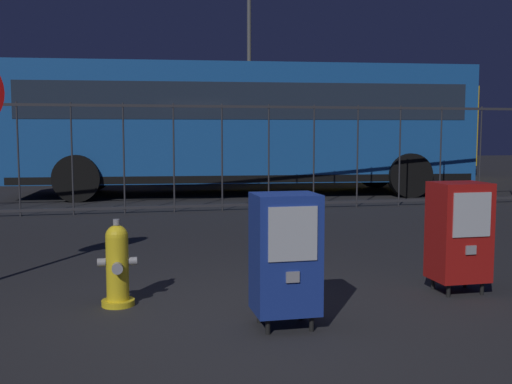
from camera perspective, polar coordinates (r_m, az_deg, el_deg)
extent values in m
plane|color=#262628|center=(4.87, -0.36, -12.06)|extent=(60.00, 60.00, 0.00)
cylinder|color=yellow|center=(5.44, -12.73, -10.02)|extent=(0.28, 0.28, 0.05)
cylinder|color=yellow|center=(5.36, -12.80, -6.93)|extent=(0.19, 0.19, 0.55)
sphere|color=yellow|center=(5.31, -12.86, -4.04)|extent=(0.19, 0.19, 0.19)
cylinder|color=gray|center=(5.29, -12.89, -2.75)|extent=(0.06, 0.06, 0.05)
cylinder|color=gray|center=(5.23, -12.81, -6.96)|extent=(0.09, 0.08, 0.09)
cylinder|color=gray|center=(5.35, -14.21, -6.39)|extent=(0.07, 0.07, 0.07)
cylinder|color=gray|center=(5.35, -11.41, -6.33)|extent=(0.07, 0.07, 0.07)
cylinder|color=black|center=(4.58, 1.11, -12.42)|extent=(0.04, 0.04, 0.12)
cylinder|color=black|center=(4.67, 5.21, -12.09)|extent=(0.04, 0.04, 0.12)
cylinder|color=black|center=(4.84, 0.30, -11.42)|extent=(0.04, 0.04, 0.12)
cylinder|color=black|center=(4.92, 4.19, -11.14)|extent=(0.04, 0.04, 0.12)
cube|color=navy|center=(4.62, 2.74, -5.71)|extent=(0.48, 0.40, 0.90)
cube|color=#B2B7BF|center=(4.39, 3.46, -3.92)|extent=(0.36, 0.01, 0.40)
cube|color=gray|center=(4.45, 3.44, -7.93)|extent=(0.10, 0.02, 0.08)
cylinder|color=black|center=(5.82, 17.51, -8.75)|extent=(0.04, 0.04, 0.12)
cylinder|color=black|center=(5.99, 20.32, -8.43)|extent=(0.04, 0.04, 0.12)
cylinder|color=black|center=(6.05, 16.17, -8.15)|extent=(0.04, 0.04, 0.12)
cylinder|color=black|center=(6.22, 18.91, -7.87)|extent=(0.04, 0.04, 0.12)
cube|color=#9E1411|center=(5.92, 18.38, -3.49)|extent=(0.48, 0.40, 0.90)
cube|color=#B2B7BF|center=(5.72, 19.50, -2.02)|extent=(0.36, 0.01, 0.40)
cube|color=gray|center=(5.77, 19.41, -5.12)|extent=(0.10, 0.02, 0.08)
cube|color=#2D2D33|center=(11.36, -7.73, 7.95)|extent=(18.00, 0.04, 0.05)
cube|color=#2D2D33|center=(11.43, -7.61, -1.36)|extent=(18.00, 0.04, 0.05)
cylinder|color=#2D2D33|center=(11.44, -21.28, 2.84)|extent=(0.03, 0.03, 2.00)
cylinder|color=#2D2D33|center=(11.34, -16.77, 2.96)|extent=(0.03, 0.03, 2.00)
cylinder|color=#2D2D33|center=(11.32, -12.22, 3.07)|extent=(0.03, 0.03, 2.00)
cylinder|color=#2D2D33|center=(11.36, -7.67, 3.15)|extent=(0.03, 0.03, 2.00)
cylinder|color=#2D2D33|center=(11.47, -3.18, 3.22)|extent=(0.03, 0.03, 2.00)
cylinder|color=#2D2D33|center=(11.65, 1.20, 3.26)|extent=(0.03, 0.03, 2.00)
cylinder|color=#2D2D33|center=(11.90, 5.42, 3.29)|extent=(0.03, 0.03, 2.00)
cylinder|color=#2D2D33|center=(12.21, 9.44, 3.30)|extent=(0.03, 0.03, 2.00)
cylinder|color=#2D2D33|center=(12.57, 13.25, 3.29)|extent=(0.03, 0.03, 2.00)
cylinder|color=#2D2D33|center=(12.99, 16.83, 3.27)|extent=(0.03, 0.03, 2.00)
cylinder|color=#2D2D33|center=(13.46, 20.18, 3.24)|extent=(0.03, 0.03, 2.00)
cube|color=#19519E|center=(14.59, -1.24, 6.39)|extent=(10.69, 3.49, 2.65)
cube|color=#1E2838|center=(14.61, -1.25, 8.26)|extent=(10.06, 3.45, 0.80)
cube|color=black|center=(14.63, -1.23, 1.59)|extent=(10.48, 3.48, 0.16)
cylinder|color=black|center=(14.28, 14.15, 1.52)|extent=(1.02, 0.37, 1.00)
cylinder|color=black|center=(16.63, 11.02, 2.14)|extent=(1.02, 0.37, 1.00)
cylinder|color=black|center=(13.48, -16.40, 1.23)|extent=(1.02, 0.37, 1.00)
cylinder|color=black|center=(15.94, -14.97, 1.91)|extent=(1.02, 0.37, 1.00)
cube|color=gold|center=(20.07, 5.79, 6.15)|extent=(10.69, 3.49, 2.65)
cube|color=#1E2838|center=(20.09, 5.81, 7.51)|extent=(10.06, 3.45, 0.80)
cube|color=black|center=(20.10, 5.76, 2.66)|extent=(10.48, 3.48, 0.16)
cylinder|color=black|center=(20.80, 16.48, 2.69)|extent=(1.02, 0.37, 1.00)
cylinder|color=black|center=(22.90, 12.93, 3.03)|extent=(1.02, 0.37, 1.00)
cylinder|color=black|center=(17.70, -3.53, 2.44)|extent=(1.02, 0.37, 1.00)
cylinder|color=black|center=(20.13, -5.33, 2.81)|extent=(1.02, 0.37, 1.00)
cylinder|color=#4C4F54|center=(21.21, -0.65, 10.86)|extent=(0.14, 0.14, 6.83)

